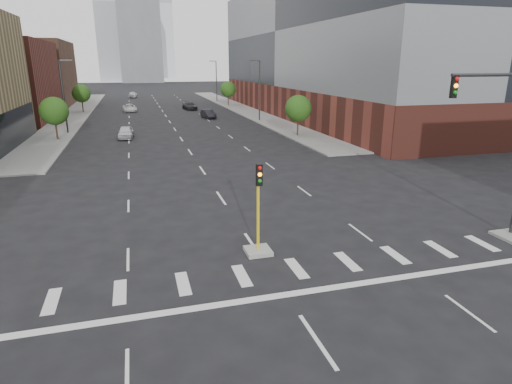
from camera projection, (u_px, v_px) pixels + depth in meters
name	position (u px, v px, depth m)	size (l,w,h in m)	color
ground	(345.00, 382.00, 12.19)	(400.00, 400.00, 0.00)	black
sidewalk_left_far	(77.00, 113.00, 76.37)	(5.00, 92.00, 0.15)	gray
sidewalk_right_far	(240.00, 108.00, 84.19)	(5.00, 92.00, 0.15)	gray
building_left_far_b	(18.00, 74.00, 87.80)	(20.00, 24.00, 13.00)	brown
building_right_main	(342.00, 48.00, 71.91)	(24.00, 70.00, 22.00)	brown
tower_left	(119.00, 4.00, 202.42)	(22.00, 22.00, 70.00)	#B2B7BC
tower_right	(153.00, 5.00, 242.48)	(20.00, 20.00, 80.00)	#B2B7BC
tower_mid	(139.00, 31.00, 189.88)	(18.00, 18.00, 44.00)	slate
median_traffic_signal	(258.00, 234.00, 20.16)	(1.20, 1.20, 4.40)	#999993
streetlight_right_a	(259.00, 88.00, 64.85)	(1.60, 0.22, 9.07)	#2D2D30
streetlight_right_b	(216.00, 79.00, 97.07)	(1.60, 0.22, 9.07)	#2D2D30
streetlight_left	(64.00, 94.00, 53.25)	(1.60, 0.22, 9.07)	#2D2D30
tree_left_near	(54.00, 111.00, 48.97)	(3.20, 3.20, 4.85)	#382619
tree_left_far	(81.00, 93.00, 76.58)	(3.20, 3.20, 4.85)	#382619
tree_right_near	(298.00, 108.00, 51.67)	(3.20, 3.20, 4.85)	#382619
tree_right_far	(228.00, 89.00, 88.49)	(3.20, 3.20, 4.85)	#382619
car_near_left	(126.00, 132.00, 51.09)	(1.71, 4.26, 1.45)	silver
car_mid_right	(208.00, 114.00, 69.46)	(1.48, 4.24, 1.40)	black
car_far_left	(130.00, 108.00, 78.72)	(2.26, 4.91, 1.36)	silver
car_deep_right	(190.00, 106.00, 81.93)	(2.00, 4.92, 1.43)	black
car_distant	(133.00, 95.00, 109.65)	(1.84, 4.58, 1.56)	silver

